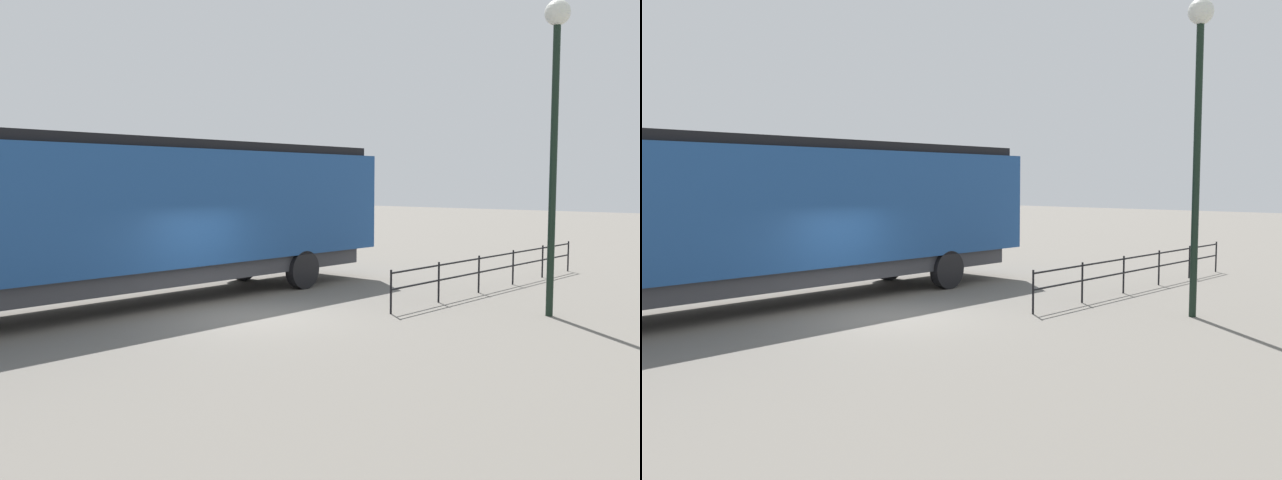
{
  "view_description": "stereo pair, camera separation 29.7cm",
  "coord_description": "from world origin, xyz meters",
  "views": [
    {
      "loc": [
        11.58,
        -10.44,
        3.07
      ],
      "look_at": [
        1.02,
        1.33,
        1.73
      ],
      "focal_mm": 38.78,
      "sensor_mm": 36.0,
      "label": 1
    },
    {
      "loc": [
        11.8,
        -10.24,
        3.07
      ],
      "look_at": [
        1.02,
        1.33,
        1.73
      ],
      "focal_mm": 38.78,
      "sensor_mm": 36.0,
      "label": 2
    }
  ],
  "objects": [
    {
      "name": "ground_plane",
      "position": [
        0.0,
        0.0,
        0.0
      ],
      "size": [
        120.0,
        120.0,
        0.0
      ],
      "primitive_type": "plane",
      "color": "#666059"
    },
    {
      "name": "locomotive",
      "position": [
        -3.22,
        -1.3,
        2.32
      ],
      "size": [
        2.89,
        17.61,
        4.11
      ],
      "color": "navy",
      "rests_on": "ground_plane"
    },
    {
      "name": "lamp_post",
      "position": [
        5.06,
        4.7,
        5.11
      ],
      "size": [
        0.56,
        0.56,
        7.08
      ],
      "color": "black",
      "rests_on": "ground_plane"
    },
    {
      "name": "platform_fence",
      "position": [
        2.22,
        7.61,
        0.68
      ],
      "size": [
        0.05,
        10.33,
        1.04
      ],
      "color": "black",
      "rests_on": "ground_plane"
    }
  ]
}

